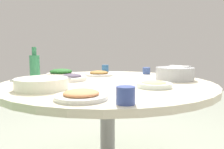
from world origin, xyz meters
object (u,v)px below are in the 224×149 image
object	(u,v)px
dish_greens	(61,72)
soup_bowl	(42,84)
dish_tofu_braise	(99,74)
tea_cup_near	(105,68)
dish_eggplant	(71,78)
dish_shrimp	(81,95)
round_dining_table	(108,91)
green_bottle	(35,66)
tea_cup_side	(146,71)
dish_noodles	(154,84)
rice_bowl	(175,73)
tea_cup_far	(126,95)

from	to	relation	value
dish_greens	soup_bowl	bearing A→B (deg)	-165.12
dish_tofu_braise	tea_cup_near	size ratio (longest dim) A/B	3.41
dish_eggplant	dish_greens	distance (m)	0.33
dish_tofu_braise	dish_eggplant	distance (m)	0.33
soup_bowl	dish_shrimp	xyz separation A→B (m)	(-0.18, -0.29, -0.01)
round_dining_table	green_bottle	bearing A→B (deg)	85.51
soup_bowl	tea_cup_side	bearing A→B (deg)	-31.47
round_dining_table	green_bottle	xyz separation A→B (m)	(0.04, 0.55, 0.16)
dish_noodles	dish_greens	size ratio (longest dim) A/B	0.88
dish_tofu_braise	dish_eggplant	bearing A→B (deg)	159.37
rice_bowl	green_bottle	distance (m)	1.01
dish_shrimp	green_bottle	distance (m)	0.80
soup_bowl	dish_noodles	bearing A→B (deg)	-72.81
green_bottle	tea_cup_side	distance (m)	0.91
tea_cup_near	soup_bowl	bearing A→B (deg)	171.86
green_bottle	tea_cup_near	size ratio (longest dim) A/B	3.44
dish_eggplant	dish_greens	bearing A→B (deg)	36.24
round_dining_table	dish_eggplant	world-z (taller)	dish_eggplant
soup_bowl	dish_eggplant	distance (m)	0.36
tea_cup_near	dish_noodles	bearing A→B (deg)	-148.51
round_dining_table	dish_shrimp	bearing A→B (deg)	-179.91
dish_greens	tea_cup_far	xyz separation A→B (m)	(-0.86, -0.66, 0.01)
round_dining_table	rice_bowl	xyz separation A→B (m)	(0.18, -0.45, 0.11)
round_dining_table	dish_noodles	xyz separation A→B (m)	(-0.16, -0.31, 0.08)
dish_noodles	dish_shrimp	bearing A→B (deg)	140.29
rice_bowl	dish_tofu_braise	size ratio (longest dim) A/B	1.16
dish_shrimp	tea_cup_near	xyz separation A→B (m)	(1.12, 0.16, 0.02)
rice_bowl	tea_cup_side	distance (m)	0.39
dish_eggplant	tea_cup_near	xyz separation A→B (m)	(0.58, -0.10, 0.01)
dish_tofu_braise	tea_cup_far	distance (m)	0.97
dish_shrimp	dish_greens	distance (m)	0.93
tea_cup_near	tea_cup_side	distance (m)	0.40
tea_cup_far	dish_greens	bearing A→B (deg)	37.51
rice_bowl	dish_noodles	distance (m)	0.37
rice_bowl	green_bottle	size ratio (longest dim) A/B	1.15
round_dining_table	dish_greens	distance (m)	0.54
dish_shrimp	tea_cup_far	world-z (taller)	tea_cup_far
soup_bowl	dish_shrimp	world-z (taller)	soup_bowl
soup_bowl	dish_greens	world-z (taller)	soup_bowl
round_dining_table	dish_greens	xyz separation A→B (m)	(0.28, 0.45, 0.09)
dish_noodles	tea_cup_far	distance (m)	0.43
round_dining_table	soup_bowl	bearing A→B (deg)	139.97
dish_tofu_braise	dish_noodles	size ratio (longest dim) A/B	1.13
round_dining_table	dish_eggplant	size ratio (longest dim) A/B	6.50
dish_noodles	tea_cup_side	bearing A→B (deg)	6.52
soup_bowl	dish_tofu_braise	xyz separation A→B (m)	(0.67, -0.15, -0.01)
dish_tofu_braise	green_bottle	size ratio (longest dim) A/B	0.99
rice_bowl	tea_cup_near	bearing A→B (deg)	55.40
dish_tofu_braise	dish_greens	distance (m)	0.31
round_dining_table	dish_shrimp	distance (m)	0.54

